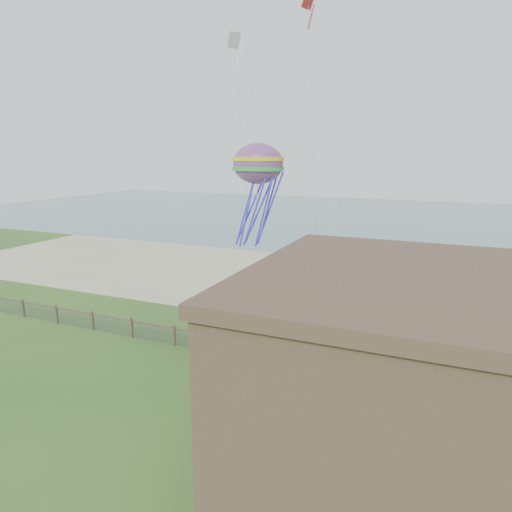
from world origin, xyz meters
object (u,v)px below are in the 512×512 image
at_px(motel, 508,414).
at_px(picnic_table, 353,407).
at_px(chainlink_fence, 221,345).
at_px(octopus_kite, 258,193).

relative_size(motel, picnic_table, 7.45).
relative_size(chainlink_fence, octopus_kite, 5.10).
bearing_deg(picnic_table, motel, -12.77).
xyz_separation_m(motel, picnic_table, (-5.07, 3.77, -3.07)).
bearing_deg(picnic_table, chainlink_fence, -178.31).
distance_m(chainlink_fence, picnic_table, 8.56).
bearing_deg(motel, chainlink_fence, 151.70).
height_order(chainlink_fence, motel, motel).
height_order(picnic_table, octopus_kite, octopus_kite).
distance_m(chainlink_fence, octopus_kite, 10.16).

